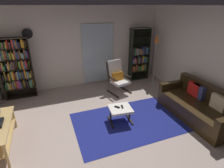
{
  "coord_description": "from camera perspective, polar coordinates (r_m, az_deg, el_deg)",
  "views": [
    {
      "loc": [
        -1.28,
        -3.01,
        2.63
      ],
      "look_at": [
        0.12,
        0.62,
        0.89
      ],
      "focal_mm": 28.84,
      "sensor_mm": 36.0,
      "label": 1
    }
  ],
  "objects": [
    {
      "name": "wall_right",
      "position": [
        5.16,
        30.83,
        5.71
      ],
      "size": [
        0.06,
        6.0,
        2.6
      ],
      "primitive_type": "cube",
      "color": "silver",
      "rests_on": "ground"
    },
    {
      "name": "glass_door_panel",
      "position": [
        6.3,
        -4.32,
        9.46
      ],
      "size": [
        1.1,
        0.01,
        2.0
      ],
      "primitive_type": "cube",
      "color": "silver"
    },
    {
      "name": "wall_back",
      "position": [
        6.19,
        -8.79,
        11.37
      ],
      "size": [
        5.6,
        0.06,
        2.6
      ],
      "primitive_type": "cube",
      "color": "silver",
      "rests_on": "ground"
    },
    {
      "name": "bookshelf_near_tv",
      "position": [
        5.93,
        -28.11,
        4.9
      ],
      "size": [
        0.85,
        0.3,
        1.79
      ],
      "color": "black",
      "rests_on": "ground"
    },
    {
      "name": "bookshelf_near_sofa",
      "position": [
        6.78,
        8.44,
        8.49
      ],
      "size": [
        0.71,
        0.3,
        1.88
      ],
      "color": "black",
      "rests_on": "ground"
    },
    {
      "name": "ground_plane",
      "position": [
        4.2,
        1.6,
        -14.75
      ],
      "size": [
        7.02,
        7.02,
        0.0
      ],
      "primitive_type": "plane",
      "color": "#AE988E"
    },
    {
      "name": "leather_sofa",
      "position": [
        5.01,
        25.77,
        -6.29
      ],
      "size": [
        0.89,
        1.99,
        0.81
      ],
      "color": "#302210",
      "rests_on": "ground"
    },
    {
      "name": "tv_remote",
      "position": [
        4.33,
        3.23,
        -7.19
      ],
      "size": [
        0.07,
        0.15,
        0.02
      ],
      "primitive_type": "cube",
      "rotation": [
        0.0,
        0.0,
        -0.22
      ],
      "color": "black",
      "rests_on": "ottoman"
    },
    {
      "name": "wall_clock",
      "position": [
        5.9,
        -25.26,
        14.27
      ],
      "size": [
        0.29,
        0.03,
        0.29
      ],
      "color": "silver"
    },
    {
      "name": "lounge_armchair",
      "position": [
        5.72,
        1.74,
        2.56
      ],
      "size": [
        0.7,
        0.76,
        1.02
      ],
      "color": "black",
      "rests_on": "ground"
    },
    {
      "name": "cell_phone",
      "position": [
        4.32,
        1.62,
        -7.31
      ],
      "size": [
        0.14,
        0.15,
        0.01
      ],
      "primitive_type": "cube",
      "rotation": [
        0.0,
        0.0,
        0.63
      ],
      "color": "black",
      "rests_on": "ottoman"
    },
    {
      "name": "floor_lamp_by_shelf",
      "position": [
        6.3,
        13.86,
        11.97
      ],
      "size": [
        0.22,
        0.22,
        1.75
      ],
      "color": "#A5A5AD",
      "rests_on": "ground"
    },
    {
      "name": "ottoman",
      "position": [
        4.34,
        2.66,
        -8.31
      ],
      "size": [
        0.57,
        0.53,
        0.38
      ],
      "color": "white",
      "rests_on": "ground"
    },
    {
      "name": "area_rug",
      "position": [
        4.5,
        5.23,
        -11.78
      ],
      "size": [
        2.59,
        1.7,
        0.01
      ],
      "primitive_type": "cube",
      "color": "navy",
      "rests_on": "ground"
    }
  ]
}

